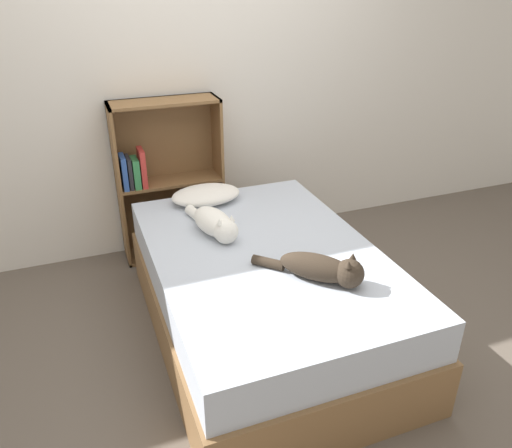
# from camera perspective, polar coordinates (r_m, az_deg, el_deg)

# --- Properties ---
(ground_plane) EXTENTS (8.00, 8.00, 0.00)m
(ground_plane) POSITION_cam_1_polar(r_m,az_deg,el_deg) (3.03, 0.94, -12.17)
(ground_plane) COLOR brown
(wall_back) EXTENTS (8.00, 0.06, 2.50)m
(wall_back) POSITION_cam_1_polar(r_m,az_deg,el_deg) (3.65, -6.79, 16.35)
(wall_back) COLOR silver
(wall_back) RESTS_ON ground_plane
(bed) EXTENTS (1.22, 1.82, 0.55)m
(bed) POSITION_cam_1_polar(r_m,az_deg,el_deg) (2.87, 0.98, -7.95)
(bed) COLOR brown
(bed) RESTS_ON ground_plane
(pillow) EXTENTS (0.45, 0.30, 0.11)m
(pillow) POSITION_cam_1_polar(r_m,az_deg,el_deg) (3.28, -5.74, 3.34)
(pillow) COLOR white
(pillow) RESTS_ON bed
(cat_light) EXTENTS (0.24, 0.51, 0.16)m
(cat_light) POSITION_cam_1_polar(r_m,az_deg,el_deg) (2.86, -4.69, 0.07)
(cat_light) COLOR white
(cat_light) RESTS_ON bed
(cat_dark) EXTENTS (0.45, 0.45, 0.16)m
(cat_dark) POSITION_cam_1_polar(r_m,az_deg,el_deg) (2.46, 7.75, -5.08)
(cat_dark) COLOR #33281E
(cat_dark) RESTS_ON bed
(bookshelf) EXTENTS (0.74, 0.26, 1.15)m
(bookshelf) POSITION_cam_1_polar(r_m,az_deg,el_deg) (3.65, -10.36, 5.25)
(bookshelf) COLOR brown
(bookshelf) RESTS_ON ground_plane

